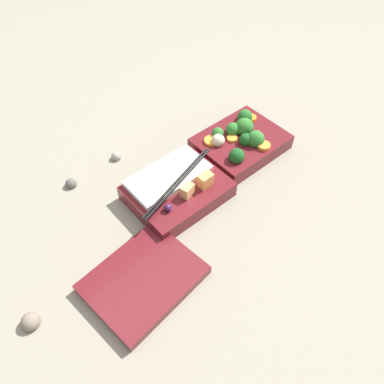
# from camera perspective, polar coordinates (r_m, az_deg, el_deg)

# --- Properties ---
(ground_plane) EXTENTS (3.00, 3.00, 0.00)m
(ground_plane) POSITION_cam_1_polar(r_m,az_deg,el_deg) (0.85, 3.13, 2.70)
(ground_plane) COLOR gray
(bento_tray_vegetable) EXTENTS (0.20, 0.16, 0.07)m
(bento_tray_vegetable) POSITION_cam_1_polar(r_m,az_deg,el_deg) (0.89, 7.41, 7.70)
(bento_tray_vegetable) COLOR maroon
(bento_tray_vegetable) RESTS_ON ground_plane
(bento_tray_rice) EXTENTS (0.22, 0.16, 0.07)m
(bento_tray_rice) POSITION_cam_1_polar(r_m,az_deg,el_deg) (0.78, -2.22, 0.37)
(bento_tray_rice) COLOR maroon
(bento_tray_rice) RESTS_ON ground_plane
(bento_lid) EXTENTS (0.21, 0.17, 0.02)m
(bento_lid) POSITION_cam_1_polar(r_m,az_deg,el_deg) (0.69, -7.40, -13.03)
(bento_lid) COLOR maroon
(bento_lid) RESTS_ON ground_plane
(pebble_0) EXTENTS (0.03, 0.03, 0.03)m
(pebble_0) POSITION_cam_1_polar(r_m,az_deg,el_deg) (0.71, -23.38, -17.69)
(pebble_0) COLOR #7A6B5B
(pebble_0) RESTS_ON ground_plane
(pebble_1) EXTENTS (0.02, 0.02, 0.02)m
(pebble_1) POSITION_cam_1_polar(r_m,az_deg,el_deg) (0.89, -11.47, 5.30)
(pebble_1) COLOR gray
(pebble_1) RESTS_ON ground_plane
(pebble_2) EXTENTS (0.02, 0.02, 0.02)m
(pebble_2) POSITION_cam_1_polar(r_m,az_deg,el_deg) (0.86, -17.94, 1.21)
(pebble_2) COLOR #595651
(pebble_2) RESTS_ON ground_plane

